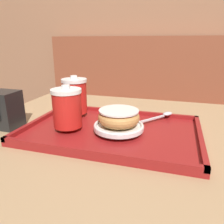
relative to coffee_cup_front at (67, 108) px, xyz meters
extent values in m
cube|color=#9E6B4C|center=(0.09, 1.12, 0.41)|extent=(8.00, 0.05, 2.40)
cube|color=brown|center=(0.14, 0.86, -0.57)|extent=(1.56, 0.44, 0.45)
cube|color=brown|center=(0.14, 1.04, -0.07)|extent=(1.56, 0.08, 0.55)
cube|color=tan|center=(0.09, 0.02, -0.09)|extent=(0.85, 0.87, 0.03)
cube|color=maroon|center=(0.12, 0.04, -0.07)|extent=(0.48, 0.32, 0.01)
cube|color=maroon|center=(0.12, -0.11, -0.06)|extent=(0.48, 0.01, 0.01)
cube|color=maroon|center=(0.12, 0.19, -0.06)|extent=(0.48, 0.01, 0.01)
cube|color=maroon|center=(-0.12, 0.04, -0.06)|extent=(0.01, 0.32, 0.01)
cube|color=maroon|center=(0.35, 0.04, -0.06)|extent=(0.01, 0.32, 0.01)
cylinder|color=red|center=(0.00, 0.00, -0.01)|extent=(0.08, 0.08, 0.10)
cylinder|color=white|center=(0.00, 0.00, 0.05)|extent=(0.08, 0.08, 0.01)
cylinder|color=white|center=(0.00, 0.00, 0.06)|extent=(0.02, 0.02, 0.01)
cylinder|color=red|center=(-0.03, 0.12, 0.00)|extent=(0.08, 0.08, 0.10)
cylinder|color=white|center=(-0.03, 0.12, 0.05)|extent=(0.08, 0.08, 0.01)
cylinder|color=white|center=(-0.03, 0.12, 0.06)|extent=(0.02, 0.02, 0.01)
cylinder|color=white|center=(0.14, 0.02, -0.05)|extent=(0.14, 0.14, 0.01)
torus|color=white|center=(0.14, 0.02, -0.04)|extent=(0.14, 0.14, 0.01)
torus|color=tan|center=(0.14, 0.02, -0.02)|extent=(0.11, 0.11, 0.04)
cylinder|color=white|center=(0.14, 0.02, 0.00)|extent=(0.11, 0.11, 0.00)
ellipsoid|color=silver|center=(0.26, 0.17, -0.05)|extent=(0.04, 0.04, 0.01)
cube|color=silver|center=(0.22, 0.12, -0.05)|extent=(0.07, 0.08, 0.00)
cube|color=black|center=(-0.23, 0.00, -0.02)|extent=(0.12, 0.08, 0.11)
camera|label=1|loc=(0.28, -0.51, 0.17)|focal=35.00mm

